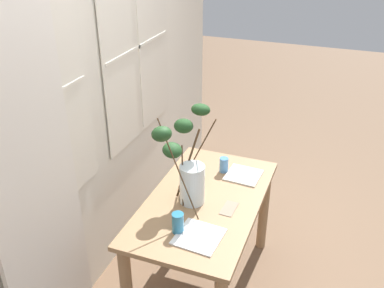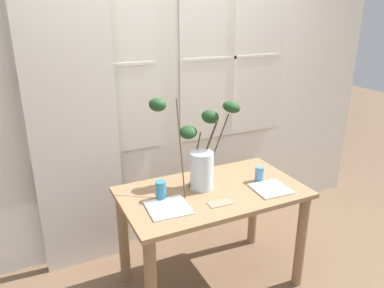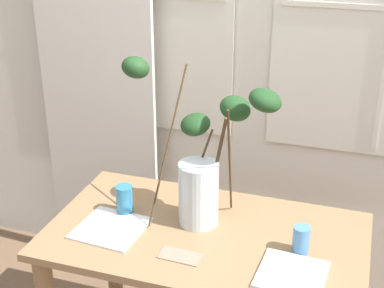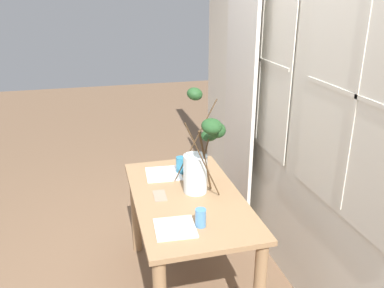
% 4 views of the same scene
% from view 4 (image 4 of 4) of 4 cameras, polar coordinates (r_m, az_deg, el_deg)
% --- Properties ---
extents(ground, '(14.00, 14.00, 0.00)m').
position_cam_4_polar(ground, '(3.17, -0.59, -19.74)').
color(ground, brown).
extents(back_wall_with_windows, '(4.16, 0.14, 2.91)m').
position_cam_4_polar(back_wall_with_windows, '(2.78, 16.05, 7.51)').
color(back_wall_with_windows, silver).
rests_on(back_wall_with_windows, ground).
extents(curtain_sheer_side, '(0.63, 0.03, 2.29)m').
position_cam_4_polar(curtain_sheer_side, '(3.48, 6.71, 5.45)').
color(curtain_sheer_side, silver).
rests_on(curtain_sheer_side, ground).
extents(dining_table, '(1.27, 0.72, 0.77)m').
position_cam_4_polar(dining_table, '(2.81, -0.64, -10.16)').
color(dining_table, '#93704C').
rests_on(dining_table, ground).
extents(vase_with_branches, '(0.68, 0.31, 0.68)m').
position_cam_4_polar(vase_with_branches, '(2.68, 1.13, -1.90)').
color(vase_with_branches, silver).
rests_on(vase_with_branches, dining_table).
extents(drinking_glass_blue_left, '(0.07, 0.07, 0.13)m').
position_cam_4_polar(drinking_glass_blue_left, '(3.03, -1.62, -3.01)').
color(drinking_glass_blue_left, teal).
rests_on(drinking_glass_blue_left, dining_table).
extents(drinking_glass_blue_right, '(0.06, 0.06, 0.11)m').
position_cam_4_polar(drinking_glass_blue_right, '(2.38, 1.23, -10.43)').
color(drinking_glass_blue_right, '#4C84BC').
rests_on(drinking_glass_blue_right, dining_table).
extents(plate_square_left, '(0.28, 0.28, 0.01)m').
position_cam_4_polar(plate_square_left, '(3.04, -4.06, -4.25)').
color(plate_square_left, white).
rests_on(plate_square_left, dining_table).
extents(plate_square_right, '(0.25, 0.25, 0.01)m').
position_cam_4_polar(plate_square_right, '(2.38, -2.42, -11.83)').
color(plate_square_right, silver).
rests_on(plate_square_right, dining_table).
extents(napkin_folded, '(0.16, 0.09, 0.00)m').
position_cam_4_polar(napkin_folded, '(2.74, -4.59, -7.33)').
color(napkin_folded, gray).
rests_on(napkin_folded, dining_table).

